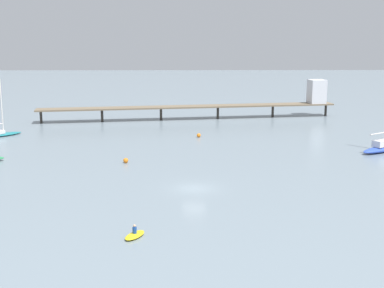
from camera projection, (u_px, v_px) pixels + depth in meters
The scene contains 7 objects.
ground_plane at pixel (194, 188), 58.07m from camera, with size 400.00×400.00×0.00m, color slate.
pier at pixel (245, 100), 106.84m from camera, with size 60.34×12.58×7.65m.
sailboat_blue at pixel (384, 146), 76.40m from camera, with size 8.89×6.94×11.98m.
sailboat_teal at pixel (1, 133), 88.01m from camera, with size 6.39×6.20×9.66m.
dinghy_yellow at pixel (135, 235), 44.02m from camera, with size 2.13×2.66×1.14m.
mooring_buoy_near at pixel (199, 135), 87.07m from camera, with size 0.67×0.67×0.67m, color orange.
mooring_buoy_inner at pixel (126, 160), 69.59m from camera, with size 0.67×0.67×0.67m, color orange.
Camera 1 is at (-1.09, -55.80, 16.79)m, focal length 48.67 mm.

